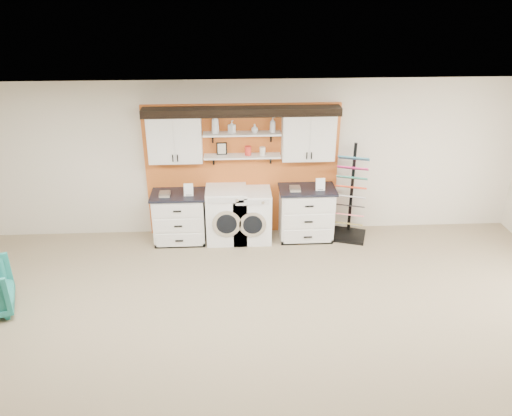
{
  "coord_description": "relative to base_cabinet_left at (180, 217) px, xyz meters",
  "views": [
    {
      "loc": [
        -0.19,
        -4.35,
        4.39
      ],
      "look_at": [
        0.16,
        2.3,
        1.24
      ],
      "focal_mm": 35.0,
      "sensor_mm": 36.0,
      "label": 1
    }
  ],
  "objects": [
    {
      "name": "soap_bottle_a",
      "position": [
        0.68,
        0.16,
        1.65
      ],
      "size": [
        0.18,
        0.18,
        0.33
      ],
      "primitive_type": "imported",
      "rotation": [
        0.0,
        0.0,
        -0.64
      ],
      "color": "silver",
      "rests_on": "shelf_upper"
    },
    {
      "name": "canister_cream",
      "position": [
        1.48,
        0.16,
        1.15
      ],
      "size": [
        0.1,
        0.1,
        0.14
      ],
      "primitive_type": "cylinder",
      "color": "silver",
      "rests_on": "shelf_lower"
    },
    {
      "name": "base_cabinet_right",
      "position": [
        2.26,
        -0.0,
        0.02
      ],
      "size": [
        0.99,
        0.66,
        0.97
      ],
      "color": "silver",
      "rests_on": "floor"
    },
    {
      "name": "soap_bottle_c",
      "position": [
        1.35,
        0.16,
        1.56
      ],
      "size": [
        0.16,
        0.16,
        0.15
      ],
      "primitive_type": "imported",
      "rotation": [
        0.0,
        0.0,
        5.52
      ],
      "color": "silver",
      "rests_on": "shelf_upper"
    },
    {
      "name": "picture_frame",
      "position": [
        0.78,
        0.21,
        1.19
      ],
      "size": [
        0.18,
        0.02,
        0.22
      ],
      "color": "black",
      "rests_on": "shelf_lower"
    },
    {
      "name": "shelf_upper",
      "position": [
        1.13,
        0.16,
        1.47
      ],
      "size": [
        1.32,
        0.28,
        0.03
      ],
      "primitive_type": "cube",
      "color": "silver",
      "rests_on": "wall_back"
    },
    {
      "name": "soap_bottle_d",
      "position": [
        1.65,
        0.16,
        1.62
      ],
      "size": [
        0.14,
        0.14,
        0.26
      ],
      "primitive_type": "imported",
      "rotation": [
        0.0,
        0.0,
        0.73
      ],
      "color": "silver",
      "rests_on": "shelf_upper"
    },
    {
      "name": "floor",
      "position": [
        1.13,
        -3.64,
        -0.46
      ],
      "size": [
        10.0,
        10.0,
        0.0
      ],
      "primitive_type": "plane",
      "color": "#8B795D",
      "rests_on": "ground"
    },
    {
      "name": "dryer",
      "position": [
        1.28,
        -0.0,
        0.01
      ],
      "size": [
        0.67,
        0.71,
        0.94
      ],
      "color": "white",
      "rests_on": "floor"
    },
    {
      "name": "canister_red",
      "position": [
        1.23,
        0.16,
        1.16
      ],
      "size": [
        0.11,
        0.11,
        0.16
      ],
      "primitive_type": "cylinder",
      "color": "red",
      "rests_on": "shelf_lower"
    },
    {
      "name": "sample_rack",
      "position": [
        3.04,
        -0.01,
        0.08
      ],
      "size": [
        0.77,
        0.7,
        1.74
      ],
      "rotation": [
        0.0,
        0.0,
        -0.33
      ],
      "color": "black",
      "rests_on": "floor"
    },
    {
      "name": "shelf_lower",
      "position": [
        1.13,
        0.16,
        1.07
      ],
      "size": [
        1.32,
        0.28,
        0.03
      ],
      "primitive_type": "cube",
      "color": "silver",
      "rests_on": "wall_back"
    },
    {
      "name": "base_cabinet_left",
      "position": [
        0.0,
        0.0,
        0.0
      ],
      "size": [
        0.94,
        0.66,
        0.92
      ],
      "color": "silver",
      "rests_on": "floor"
    },
    {
      "name": "accent_panel",
      "position": [
        1.13,
        0.32,
        0.74
      ],
      "size": [
        3.4,
        0.07,
        2.4
      ],
      "primitive_type": "cube",
      "color": "#BF5A20",
      "rests_on": "wall_back"
    },
    {
      "name": "crown_molding",
      "position": [
        1.13,
        0.17,
        1.87
      ],
      "size": [
        3.3,
        0.41,
        0.13
      ],
      "color": "black",
      "rests_on": "wall_back"
    },
    {
      "name": "wall_back",
      "position": [
        1.13,
        0.36,
        0.94
      ],
      "size": [
        10.0,
        0.0,
        10.0
      ],
      "primitive_type": "plane",
      "rotation": [
        1.57,
        0.0,
        0.0
      ],
      "color": "beige",
      "rests_on": "floor"
    },
    {
      "name": "upper_cabinet_left",
      "position": [
        -0.0,
        0.15,
        1.42
      ],
      "size": [
        0.9,
        0.35,
        0.84
      ],
      "color": "silver",
      "rests_on": "wall_back"
    },
    {
      "name": "upper_cabinet_right",
      "position": [
        2.26,
        0.15,
        1.42
      ],
      "size": [
        0.9,
        0.35,
        0.84
      ],
      "color": "silver",
      "rests_on": "wall_back"
    },
    {
      "name": "soap_bottle_b",
      "position": [
        0.96,
        0.16,
        1.59
      ],
      "size": [
        0.14,
        0.14,
        0.21
      ],
      "primitive_type": "imported",
      "rotation": [
        0.0,
        0.0,
        2.38
      ],
      "color": "silver",
      "rests_on": "shelf_upper"
    },
    {
      "name": "ceiling",
      "position": [
        1.13,
        -3.64,
        2.34
      ],
      "size": [
        10.0,
        10.0,
        0.0
      ],
      "primitive_type": "plane",
      "rotation": [
        3.14,
        0.0,
        0.0
      ],
      "color": "white",
      "rests_on": "wall_back"
    },
    {
      "name": "washer",
      "position": [
        0.83,
        -0.0,
        0.04
      ],
      "size": [
        0.71,
        0.71,
        0.99
      ],
      "color": "white",
      "rests_on": "floor"
    }
  ]
}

